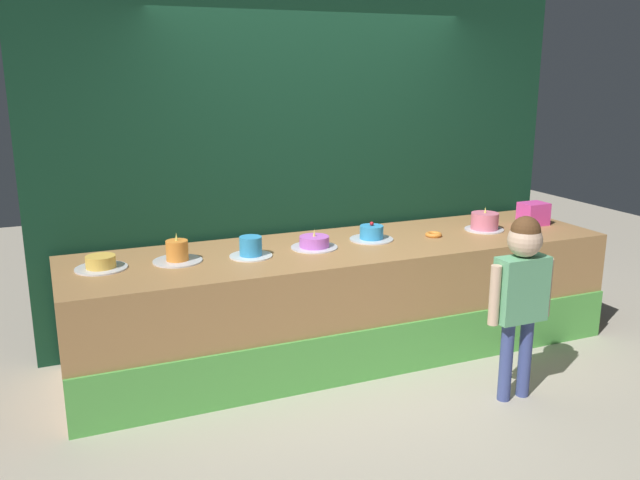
# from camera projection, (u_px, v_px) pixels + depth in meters

# --- Properties ---
(ground_plane) EXTENTS (12.00, 12.00, 0.00)m
(ground_plane) POSITION_uv_depth(u_px,v_px,m) (376.00, 378.00, 4.62)
(ground_plane) COLOR #BCB29E
(stage_platform) EXTENTS (4.01, 1.05, 0.83)m
(stage_platform) POSITION_uv_depth(u_px,v_px,m) (345.00, 299.00, 4.98)
(stage_platform) COLOR #B27F4C
(stage_platform) RESTS_ON ground_plane
(curtain_backdrop) EXTENTS (4.32, 0.08, 3.19)m
(curtain_backdrop) POSITION_uv_depth(u_px,v_px,m) (313.00, 133.00, 5.23)
(curtain_backdrop) COLOR #113823
(curtain_backdrop) RESTS_ON ground_plane
(child_figure) EXTENTS (0.47, 0.21, 1.21)m
(child_figure) POSITION_uv_depth(u_px,v_px,m) (522.00, 283.00, 4.16)
(child_figure) COLOR #3F4C8C
(child_figure) RESTS_ON ground_plane
(pink_box) EXTENTS (0.22, 0.18, 0.18)m
(pink_box) POSITION_uv_depth(u_px,v_px,m) (533.00, 214.00, 5.49)
(pink_box) COLOR #EE44A5
(pink_box) RESTS_ON stage_platform
(donut) EXTENTS (0.13, 0.13, 0.03)m
(donut) POSITION_uv_depth(u_px,v_px,m) (434.00, 235.00, 5.12)
(donut) COLOR orange
(donut) RESTS_ON stage_platform
(cake_far_left) EXTENTS (0.33, 0.33, 0.09)m
(cake_far_left) POSITION_uv_depth(u_px,v_px,m) (101.00, 263.00, 4.28)
(cake_far_left) COLOR silver
(cake_far_left) RESTS_ON stage_platform
(cake_left) EXTENTS (0.33, 0.33, 0.20)m
(cake_left) POSITION_uv_depth(u_px,v_px,m) (177.00, 253.00, 4.44)
(cake_left) COLOR silver
(cake_left) RESTS_ON stage_platform
(cake_center_left) EXTENTS (0.29, 0.29, 0.14)m
(cake_center_left) POSITION_uv_depth(u_px,v_px,m) (251.00, 248.00, 4.56)
(cake_center_left) COLOR white
(cake_center_left) RESTS_ON stage_platform
(cake_center_right) EXTENTS (0.34, 0.34, 0.14)m
(cake_center_right) POSITION_uv_depth(u_px,v_px,m) (314.00, 243.00, 4.78)
(cake_center_right) COLOR silver
(cake_center_right) RESTS_ON stage_platform
(cake_right) EXTENTS (0.33, 0.33, 0.14)m
(cake_right) POSITION_uv_depth(u_px,v_px,m) (372.00, 234.00, 5.01)
(cake_right) COLOR silver
(cake_right) RESTS_ON stage_platform
(cake_far_right) EXTENTS (0.31, 0.31, 0.19)m
(cake_far_right) POSITION_uv_depth(u_px,v_px,m) (485.00, 222.00, 5.31)
(cake_far_right) COLOR silver
(cake_far_right) RESTS_ON stage_platform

